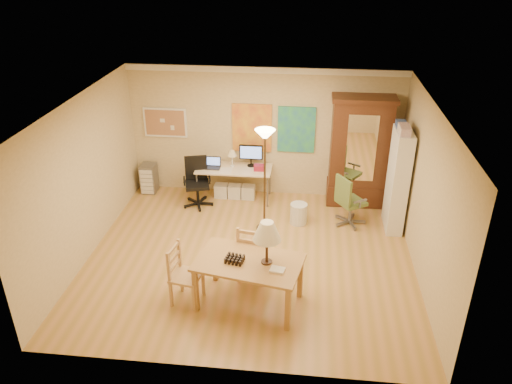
# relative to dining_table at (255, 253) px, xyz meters

# --- Properties ---
(floor) EXTENTS (5.50, 5.50, 0.00)m
(floor) POSITION_rel_dining_table_xyz_m (-0.22, 1.19, -0.90)
(floor) COLOR #AA823C
(floor) RESTS_ON ground
(crown_molding) EXTENTS (5.50, 0.08, 0.12)m
(crown_molding) POSITION_rel_dining_table_xyz_m (-0.22, 3.65, 1.74)
(crown_molding) COLOR white
(crown_molding) RESTS_ON floor
(corkboard) EXTENTS (0.90, 0.04, 0.62)m
(corkboard) POSITION_rel_dining_table_xyz_m (-2.27, 3.66, 0.60)
(corkboard) COLOR #B27A54
(corkboard) RESTS_ON floor
(art_panel_left) EXTENTS (0.80, 0.04, 1.00)m
(art_panel_left) POSITION_rel_dining_table_xyz_m (-0.47, 3.66, 0.55)
(art_panel_left) COLOR yellow
(art_panel_left) RESTS_ON floor
(art_panel_right) EXTENTS (0.75, 0.04, 0.95)m
(art_panel_right) POSITION_rel_dining_table_xyz_m (0.43, 3.66, 0.55)
(art_panel_right) COLOR teal
(art_panel_right) RESTS_ON floor
(dining_table) EXTENTS (1.66, 1.18, 1.42)m
(dining_table) POSITION_rel_dining_table_xyz_m (0.00, 0.00, 0.00)
(dining_table) COLOR #946030
(dining_table) RESTS_ON floor
(ladder_chair_back) EXTENTS (0.52, 0.51, 0.99)m
(ladder_chair_back) POSITION_rel_dining_table_xyz_m (-0.10, 0.63, -0.43)
(ladder_chair_back) COLOR tan
(ladder_chair_back) RESTS_ON floor
(ladder_chair_left) EXTENTS (0.49, 0.50, 0.94)m
(ladder_chair_left) POSITION_rel_dining_table_xyz_m (-1.05, -0.04, -0.46)
(ladder_chair_left) COLOR tan
(ladder_chair_left) RESTS_ON floor
(torchiere_lamp) EXTENTS (0.36, 0.36, 1.97)m
(torchiere_lamp) POSITION_rel_dining_table_xyz_m (-0.07, 2.16, 0.68)
(torchiere_lamp) COLOR #402E19
(torchiere_lamp) RESTS_ON floor
(computer_desk) EXTENTS (1.53, 0.67, 1.16)m
(computer_desk) POSITION_rel_dining_table_xyz_m (-0.78, 3.35, -0.47)
(computer_desk) COLOR beige
(computer_desk) RESTS_ON floor
(office_chair_black) EXTENTS (0.62, 0.62, 1.01)m
(office_chair_black) POSITION_rel_dining_table_xyz_m (-1.51, 2.98, -0.63)
(office_chair_black) COLOR black
(office_chair_black) RESTS_ON floor
(office_chair_green) EXTENTS (0.63, 0.63, 1.01)m
(office_chair_green) POSITION_rel_dining_table_xyz_m (1.50, 2.52, -0.63)
(office_chair_green) COLOR slate
(office_chair_green) RESTS_ON floor
(drawer_cart) EXTENTS (0.31, 0.37, 0.62)m
(drawer_cart) POSITION_rel_dining_table_xyz_m (-2.67, 3.44, -0.59)
(drawer_cart) COLOR slate
(drawer_cart) RESTS_ON floor
(armoire) EXTENTS (1.22, 0.58, 2.24)m
(armoire) POSITION_rel_dining_table_xyz_m (1.69, 3.43, 0.08)
(armoire) COLOR #3C2010
(armoire) RESTS_ON floor
(bookshelf) EXTENTS (0.29, 0.77, 1.92)m
(bookshelf) POSITION_rel_dining_table_xyz_m (2.32, 2.52, 0.05)
(bookshelf) COLOR white
(bookshelf) RESTS_ON floor
(wastebin) EXTENTS (0.32, 0.32, 0.41)m
(wastebin) POSITION_rel_dining_table_xyz_m (0.56, 2.45, -0.70)
(wastebin) COLOR silver
(wastebin) RESTS_ON floor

